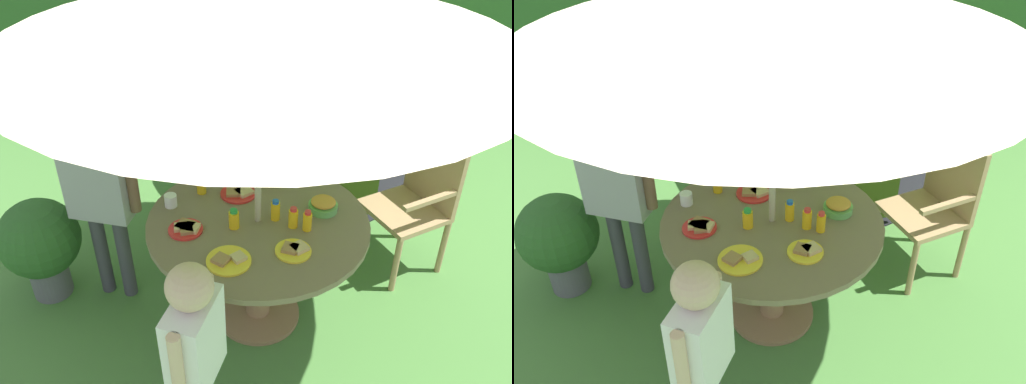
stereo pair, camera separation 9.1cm
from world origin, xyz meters
TOP-DOWN VIEW (x-y plane):
  - ground_plane at (0.00, 0.00)m, footprint 10.00×10.00m
  - hedge_backdrop at (0.00, 3.23)m, footprint 9.00×0.70m
  - garden_table at (0.00, 0.00)m, footprint 1.22×1.22m
  - patio_umbrella at (0.00, 0.00)m, footprint 2.38×2.38m
  - wooden_chair at (1.08, 0.44)m, footprint 0.58×0.59m
  - dome_tent at (0.54, 1.72)m, footprint 2.23×2.23m
  - potted_plant at (-1.31, 0.31)m, footprint 0.50×0.50m
  - child_in_yellow_shirt at (-0.20, 0.88)m, footprint 0.25×0.42m
  - child_in_grey_shirt at (-0.88, 0.28)m, footprint 0.45×0.30m
  - child_in_white_shirt at (-0.33, -0.81)m, footprint 0.26×0.37m
  - snack_bowl at (0.37, 0.06)m, footprint 0.16×0.16m
  - plate_center_back at (-0.39, -0.06)m, footprint 0.19×0.19m
  - plate_center_front at (0.16, -0.28)m, footprint 0.19×0.19m
  - plate_front_edge at (-0.09, 0.25)m, footprint 0.21×0.21m
  - plate_far_right at (-0.17, -0.33)m, footprint 0.23×0.23m
  - juice_bottle_near_left at (0.10, -0.00)m, footprint 0.05×0.05m
  - juice_bottle_near_right at (0.25, -0.11)m, footprint 0.05×0.05m
  - juice_bottle_far_left at (0.18, -0.07)m, footprint 0.05×0.05m
  - juice_bottle_mid_left at (-0.13, -0.06)m, footprint 0.06×0.06m
  - juice_bottle_mid_right at (0.11, 0.38)m, footprint 0.05×0.05m
  - juice_bottle_back_edge at (-0.31, 0.29)m, footprint 0.05×0.05m
  - cup_near at (-0.48, 0.17)m, footprint 0.07×0.07m

SIDE VIEW (x-z plane):
  - ground_plane at x=0.00m, z-range -0.02..0.00m
  - potted_plant at x=-1.31m, z-range 0.06..0.76m
  - wooden_chair at x=1.08m, z-range 0.06..1.01m
  - garden_table at x=0.00m, z-range 0.20..0.94m
  - child_in_white_shirt at x=-0.33m, z-range 0.16..1.30m
  - plate_far_right at x=-0.17m, z-range 0.73..0.76m
  - plate_front_edge at x=-0.09m, z-range 0.73..0.76m
  - plate_center_front at x=0.16m, z-range 0.73..0.76m
  - plate_center_back at x=-0.39m, z-range 0.73..0.77m
  - snack_bowl at x=0.37m, z-range 0.73..0.81m
  - cup_near at x=-0.48m, z-range 0.74..0.81m
  - juice_bottle_mid_right at x=0.11m, z-range 0.73..0.83m
  - juice_bottle_mid_left at x=-0.13m, z-range 0.73..0.85m
  - juice_bottle_near_right at x=0.25m, z-range 0.73..0.85m
  - juice_bottle_far_left at x=0.18m, z-range 0.73..0.85m
  - juice_bottle_near_left at x=0.10m, z-range 0.73..0.86m
  - juice_bottle_back_edge at x=-0.31m, z-range 0.73..0.86m
  - child_in_yellow_shirt at x=-0.20m, z-range 0.18..1.44m
  - dome_tent at x=0.54m, z-range -0.01..1.65m
  - hedge_backdrop at x=0.00m, z-range 0.00..1.69m
  - child_in_grey_shirt at x=-0.88m, z-range 0.19..1.60m
  - patio_umbrella at x=0.00m, z-range 0.87..2.93m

